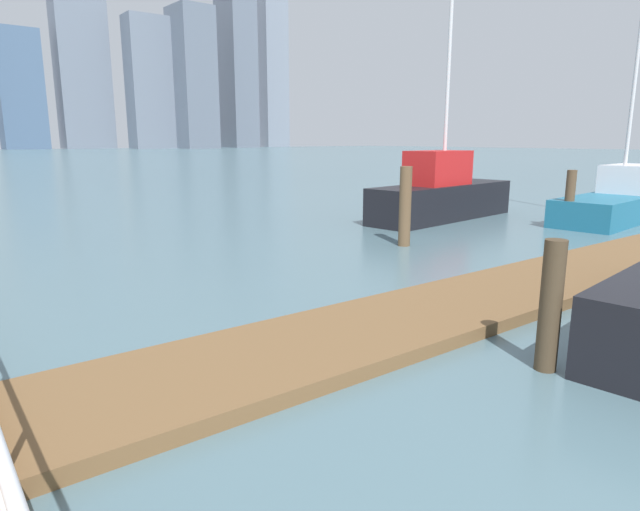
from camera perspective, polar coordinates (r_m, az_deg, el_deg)
name	(u,v)px	position (r m, az deg, el deg)	size (l,w,h in m)	color
ground_plane	(50,227)	(18.57, -26.54, 2.72)	(300.00, 300.00, 0.00)	slate
floating_dock	(496,295)	(9.50, 18.02, -3.96)	(15.54, 2.00, 0.18)	brown
dock_piling_0	(551,306)	(6.71, 23.07, -4.93)	(0.25, 0.25, 1.54)	#473826
dock_piling_2	(405,207)	(13.66, 8.93, 5.10)	(0.30, 0.30, 1.98)	brown
dock_piling_3	(569,200)	(17.63, 24.75, 5.33)	(0.28, 0.28, 1.75)	brown
moored_boat_1	(441,194)	(18.58, 12.65, 6.35)	(6.36, 2.33, 8.37)	black
moored_boat_2	(623,200)	(20.88, 29.24, 5.16)	(7.30, 2.63, 7.57)	#1E6B8C
skyline_tower_2	(20,90)	(170.38, -29.00, 15.00)	(10.90, 7.76, 30.98)	slate
skyline_tower_3	(81,60)	(176.64, -23.81, 18.30)	(13.53, 11.00, 49.19)	slate
skyline_tower_4	(151,84)	(167.87, -17.31, 16.86)	(12.69, 7.64, 35.97)	slate
skyline_tower_5	(193,79)	(166.91, -13.24, 17.60)	(9.97, 11.94, 38.84)	slate
skyline_tower_6	(236,65)	(186.25, -8.77, 19.19)	(8.41, 13.82, 51.92)	slate
skyline_tower_7	(271,61)	(202.88, -5.14, 19.66)	(8.80, 9.35, 58.75)	gray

